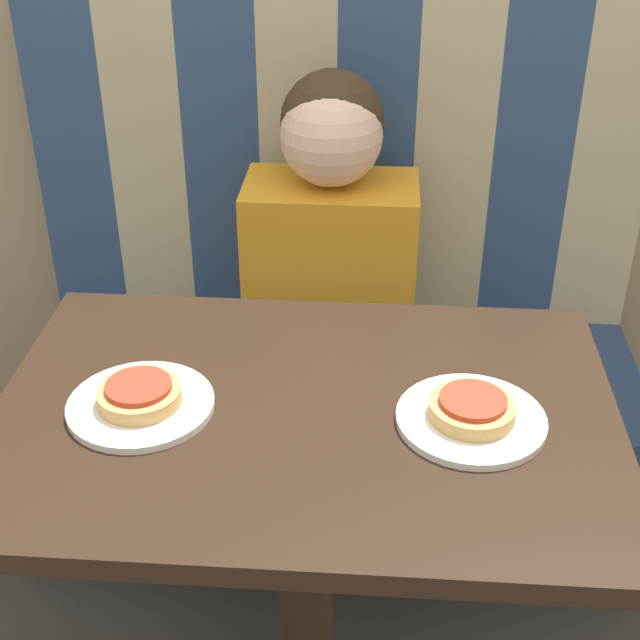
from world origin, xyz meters
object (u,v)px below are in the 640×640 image
at_px(plate_right, 471,419).
at_px(pizza_right, 472,408).
at_px(person, 331,226).
at_px(plate_left, 141,405).
at_px(pizza_left, 139,394).

distance_m(plate_right, pizza_right, 0.02).
relative_size(person, plate_left, 2.95).
bearing_deg(plate_right, person, 110.82).
xyz_separation_m(person, plate_left, (-0.25, -0.65, -0.00)).
bearing_deg(plate_left, person, 69.18).
bearing_deg(plate_left, pizza_left, -90.00).
distance_m(plate_left, plate_right, 0.49).
distance_m(person, pizza_left, 0.70).
height_order(person, pizza_right, person).
distance_m(plate_left, pizza_right, 0.49).
height_order(plate_left, pizza_left, pizza_left).
xyz_separation_m(person, pizza_left, (-0.25, -0.65, 0.02)).
distance_m(plate_right, pizza_left, 0.49).
height_order(plate_left, pizza_right, pizza_right).
relative_size(plate_left, plate_right, 1.00).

